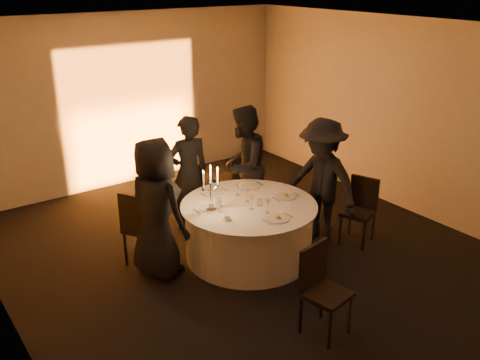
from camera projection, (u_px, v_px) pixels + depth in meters
floor at (249, 256)px, 7.28m from camera, size 7.00×7.00×0.00m
ceiling at (250, 28)px, 6.17m from camera, size 7.00×7.00×0.00m
wall_back at (130, 100)px, 9.37m from camera, size 7.00×0.00×7.00m
wall_right at (403, 116)px, 8.35m from camera, size 0.00×7.00×7.00m
uplighter_fixture at (144, 182)px, 9.67m from camera, size 0.25×0.12×0.10m
banquet_table at (249, 231)px, 7.13m from camera, size 1.80×1.80×0.77m
chair_left at (141, 224)px, 6.87m from camera, size 0.62×0.62×1.03m
chair_back_left at (190, 188)px, 8.23m from camera, size 0.39×0.39×0.89m
chair_back_right at (233, 176)px, 8.68m from camera, size 0.54×0.54×0.92m
chair_right at (360, 206)px, 7.53m from camera, size 0.53×0.53×0.94m
chair_front at (321, 285)px, 5.60m from camera, size 0.50×0.50×0.99m
guest_left at (156, 209)px, 6.56m from camera, size 0.79×1.00×1.80m
guest_back_left at (188, 173)px, 7.82m from camera, size 0.68×0.49×1.73m
guest_back_right at (243, 166)px, 7.98m from camera, size 1.11×1.05×1.81m
guest_right at (321, 182)px, 7.40m from camera, size 0.86×1.26×1.80m
plate_left at (208, 208)px, 6.88m from camera, size 0.36×0.25×0.01m
plate_back_left at (214, 191)px, 7.36m from camera, size 0.36×0.26×0.08m
plate_back_right at (250, 186)px, 7.56m from camera, size 0.35×0.26×0.01m
plate_right at (286, 196)px, 7.22m from camera, size 0.36×0.27×0.08m
plate_front at (278, 218)px, 6.58m from camera, size 0.36×0.29×0.08m
coffee_cup at (227, 218)px, 6.55m from camera, size 0.11×0.11×0.07m
candelabra at (211, 195)px, 6.73m from camera, size 0.26×0.13×0.63m
wine_glass_a at (219, 202)px, 6.73m from camera, size 0.07×0.07×0.19m
wine_glass_b at (247, 192)px, 7.03m from camera, size 0.07×0.07×0.19m
wine_glass_c at (252, 199)px, 6.80m from camera, size 0.07×0.07×0.19m
wine_glass_d at (238, 186)px, 7.23m from camera, size 0.07×0.07×0.19m
wine_glass_e at (268, 203)px, 6.70m from camera, size 0.07×0.07×0.19m
tumbler_a at (219, 204)px, 6.88m from camera, size 0.07×0.07×0.09m
tumbler_b at (260, 202)px, 6.95m from camera, size 0.07×0.07×0.09m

